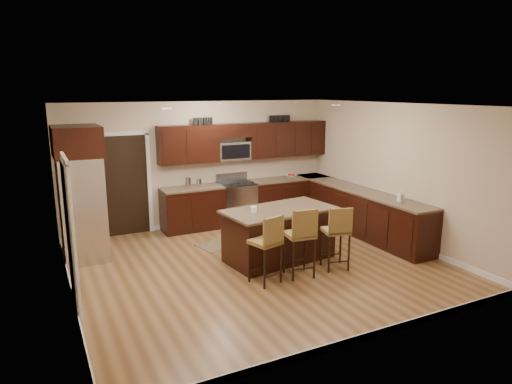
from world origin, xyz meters
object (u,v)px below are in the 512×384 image
island (279,236)px  refrigerator (81,192)px  range (236,203)px  stool_right (337,231)px  stool_left (268,242)px  stool_mid (301,235)px

island → refrigerator: refrigerator is taller
range → stool_right: range is taller
island → stool_left: 1.11m
stool_left → refrigerator: refrigerator is taller
range → refrigerator: bearing=-166.7°
stool_left → stool_mid: stool_mid is taller
island → stool_right: stool_right is taller
range → stool_right: size_ratio=1.02×
stool_left → stool_right: stool_left is taller
stool_left → stool_right: size_ratio=1.01×
stool_mid → refrigerator: refrigerator is taller
refrigerator → stool_mid: bearing=-39.3°
range → stool_mid: stool_mid is taller
stool_right → island: bearing=139.8°
stool_left → island: bearing=35.9°
range → stool_mid: (-0.32, -3.22, 0.24)m
range → island: bearing=-95.8°
stool_left → refrigerator: 3.45m
range → stool_mid: 3.24m
stool_left → stool_right: 1.29m
stool_mid → refrigerator: 3.89m
refrigerator → stool_left: bearing=-45.5°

